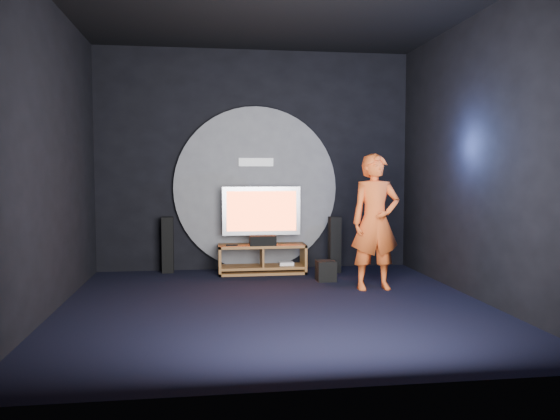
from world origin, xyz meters
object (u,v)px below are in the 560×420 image
object	(u,v)px
media_console	(262,261)
tower_speaker_left	(168,245)
player	(375,222)
tv	(261,213)
tower_speaker_right	(335,245)
subwoofer	(326,271)

from	to	relation	value
media_console	tower_speaker_left	distance (m)	1.50
player	media_console	bearing A→B (deg)	133.95
tv	tower_speaker_right	distance (m)	1.25
media_console	tower_speaker_left	bearing A→B (deg)	169.26
tv	subwoofer	world-z (taller)	tv
subwoofer	media_console	bearing A→B (deg)	140.05
tower_speaker_left	tower_speaker_right	world-z (taller)	same
media_console	player	xyz separation A→B (m)	(1.37, -1.34, 0.71)
subwoofer	tower_speaker_left	bearing A→B (deg)	156.85
tv	player	size ratio (longest dim) A/B	0.67
media_console	player	size ratio (longest dim) A/B	0.74
tower_speaker_right	player	distance (m)	1.39
tower_speaker_right	subwoofer	xyz separation A→B (m)	(-0.28, -0.65, -0.29)
tower_speaker_left	tower_speaker_right	distance (m)	2.60
tv	media_console	bearing A→B (deg)	-83.80
subwoofer	player	distance (m)	1.12
media_console	subwoofer	distance (m)	1.10
tower_speaker_right	player	bearing A→B (deg)	-79.40
tower_speaker_left	player	distance (m)	3.28
tower_speaker_left	tower_speaker_right	xyz separation A→B (m)	(2.58, -0.33, 0.00)
player	subwoofer	bearing A→B (deg)	128.01
media_console	tower_speaker_right	world-z (taller)	tower_speaker_right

